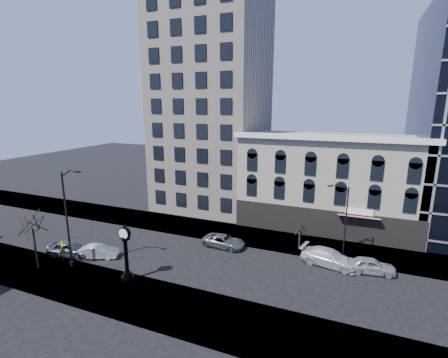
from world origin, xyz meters
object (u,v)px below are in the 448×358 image
at_px(street_clock, 126,255).
at_px(car_near_a, 70,248).
at_px(street_lamp_near, 70,193).
at_px(warning_sign, 62,248).
at_px(car_near_b, 98,252).

xyz_separation_m(street_clock, car_near_a, (-8.90, 1.76, -1.70)).
xyz_separation_m(street_clock, street_lamp_near, (-6.10, 0.01, 5.28)).
bearing_deg(warning_sign, car_near_a, 139.72).
height_order(warning_sign, car_near_a, warning_sign).
distance_m(warning_sign, car_near_b, 3.51).
xyz_separation_m(car_near_a, car_near_b, (3.09, 0.77, -0.14)).
bearing_deg(car_near_b, street_clock, -136.62).
relative_size(street_clock, street_lamp_near, 0.52).
relative_size(street_lamp_near, car_near_b, 2.43).
bearing_deg(car_near_b, warning_sign, 116.57).
bearing_deg(car_near_b, street_lamp_near, 150.28).
distance_m(warning_sign, car_near_a, 2.24).
bearing_deg(warning_sign, car_near_b, 71.13).
height_order(warning_sign, car_near_b, warning_sign).
bearing_deg(street_lamp_near, street_clock, -2.33).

